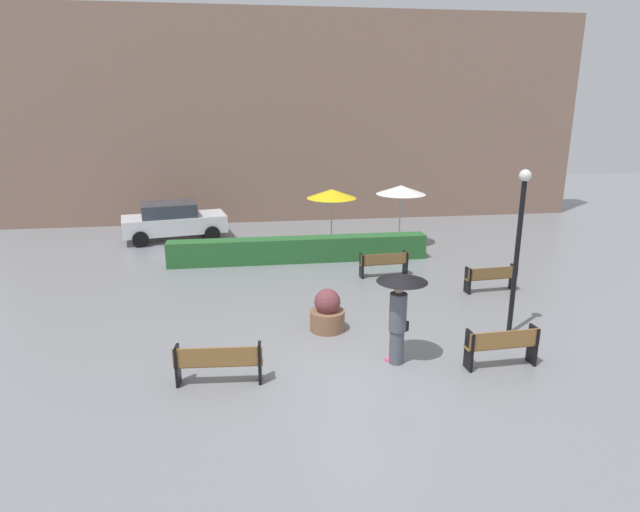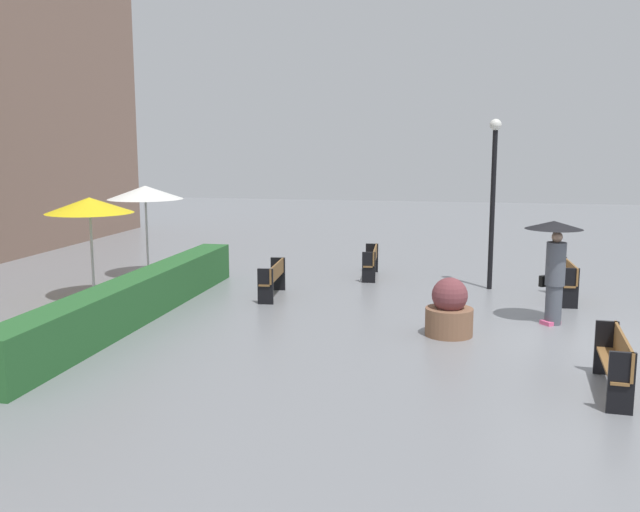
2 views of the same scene
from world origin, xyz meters
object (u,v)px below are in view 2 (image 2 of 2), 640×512
at_px(pedestrian_with_umbrella, 554,254).
at_px(patio_umbrella_white, 145,193).
at_px(patio_umbrella_yellow, 89,205).
at_px(lamp_post, 493,187).
at_px(planter_pot, 449,311).
at_px(bench_far_right, 372,260).
at_px(bench_near_left, 616,359).
at_px(bench_near_right, 566,278).
at_px(bench_back_row, 273,277).

height_order(pedestrian_with_umbrella, patio_umbrella_white, patio_umbrella_white).
bearing_deg(pedestrian_with_umbrella, patio_umbrella_yellow, 89.20).
bearing_deg(lamp_post, patio_umbrella_white, 91.80).
bearing_deg(planter_pot, patio_umbrella_white, 62.23).
xyz_separation_m(bench_far_right, patio_umbrella_white, (-1.21, 5.84, 1.78)).
bearing_deg(bench_far_right, bench_near_left, -150.55).
bearing_deg(bench_near_right, bench_far_right, 67.27).
relative_size(pedestrian_with_umbrella, patio_umbrella_white, 0.84).
relative_size(bench_near_left, bench_far_right, 1.09).
bearing_deg(bench_back_row, bench_near_left, -128.66).
bearing_deg(patio_umbrella_yellow, lamp_post, -71.02).
relative_size(bench_back_row, bench_far_right, 1.00).
relative_size(bench_far_right, lamp_post, 0.40).
xyz_separation_m(pedestrian_with_umbrella, planter_pot, (-1.28, 1.97, -0.93)).
distance_m(bench_near_right, pedestrian_with_umbrella, 2.41).
height_order(bench_near_left, bench_near_right, bench_near_right).
height_order(lamp_post, patio_umbrella_white, lamp_post).
height_order(bench_near_right, pedestrian_with_umbrella, pedestrian_with_umbrella).
height_order(planter_pot, patio_umbrella_yellow, patio_umbrella_yellow).
bearing_deg(patio_umbrella_white, bench_near_left, -123.35).
height_order(bench_far_right, pedestrian_with_umbrella, pedestrian_with_umbrella).
distance_m(patio_umbrella_yellow, patio_umbrella_white, 2.78).
distance_m(pedestrian_with_umbrella, patio_umbrella_white, 10.40).
xyz_separation_m(bench_near_left, patio_umbrella_white, (6.83, 10.37, 1.75)).
xyz_separation_m(bench_back_row, pedestrian_with_umbrella, (-1.27, -6.04, 0.92)).
height_order(patio_umbrella_yellow, patio_umbrella_white, patio_umbrella_white).
bearing_deg(patio_umbrella_white, patio_umbrella_yellow, 179.43).
distance_m(bench_near_left, pedestrian_with_umbrella, 4.03).
bearing_deg(pedestrian_with_umbrella, patio_umbrella_white, 73.63).
xyz_separation_m(planter_pot, lamp_post, (4.48, -0.89, 2.04)).
distance_m(bench_far_right, lamp_post, 3.77).
distance_m(planter_pot, patio_umbrella_white, 9.19).
bearing_deg(lamp_post, pedestrian_with_umbrella, -161.39).
bearing_deg(bench_far_right, bench_back_row, 146.05).
relative_size(bench_near_right, planter_pot, 1.50).
relative_size(bench_near_left, pedestrian_with_umbrella, 0.88).
bearing_deg(bench_back_row, pedestrian_with_umbrella, -101.85).
distance_m(bench_near_left, bench_near_right, 6.08).
xyz_separation_m(bench_near_right, planter_pot, (-3.45, 2.52, -0.06)).
height_order(bench_back_row, pedestrian_with_umbrella, pedestrian_with_umbrella).
bearing_deg(bench_near_left, patio_umbrella_yellow, 68.76).
bearing_deg(bench_near_right, bench_back_row, 97.86).
bearing_deg(bench_near_left, planter_pot, 42.36).
bearing_deg(patio_umbrella_white, pedestrian_with_umbrella, -106.37).
bearing_deg(bench_back_row, bench_near_right, -82.14).
bearing_deg(lamp_post, patio_umbrella_yellow, 108.98).
distance_m(planter_pot, lamp_post, 5.00).
distance_m(bench_back_row, pedestrian_with_umbrella, 6.24).
bearing_deg(bench_near_right, lamp_post, 57.86).
distance_m(bench_back_row, bench_near_right, 6.65).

